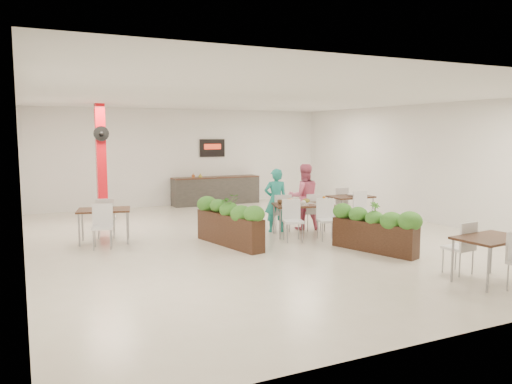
% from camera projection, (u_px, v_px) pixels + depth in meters
% --- Properties ---
extents(ground, '(12.00, 12.00, 0.00)m').
position_uv_depth(ground, '(263.00, 238.00, 11.53)').
color(ground, beige).
rests_on(ground, ground).
extents(room_shell, '(10.10, 12.10, 3.22)m').
position_uv_depth(room_shell, '(263.00, 151.00, 11.29)').
color(room_shell, white).
rests_on(room_shell, ground).
extents(red_column, '(0.40, 0.41, 3.20)m').
position_uv_depth(red_column, '(101.00, 162.00, 13.46)').
color(red_column, red).
rests_on(red_column, ground).
extents(service_counter, '(3.00, 0.64, 2.20)m').
position_uv_depth(service_counter, '(216.00, 190.00, 16.97)').
color(service_counter, '#2A2825').
rests_on(service_counter, ground).
extents(main_table, '(1.61, 1.89, 0.92)m').
position_uv_depth(main_table, '(303.00, 209.00, 11.78)').
color(main_table, black).
rests_on(main_table, ground).
extents(diner_man, '(0.65, 0.51, 1.56)m').
position_uv_depth(diner_man, '(276.00, 200.00, 12.19)').
color(diner_man, teal).
rests_on(diner_man, ground).
extents(diner_woman, '(0.94, 0.82, 1.65)m').
position_uv_depth(diner_woman, '(304.00, 197.00, 12.52)').
color(diner_woman, pink).
rests_on(diner_woman, ground).
extents(planter_left, '(0.79, 2.11, 1.13)m').
position_uv_depth(planter_left, '(229.00, 221.00, 10.74)').
color(planter_left, black).
rests_on(planter_left, ground).
extents(planter_right, '(0.91, 1.88, 1.03)m').
position_uv_depth(planter_right, '(374.00, 228.00, 10.15)').
color(planter_right, black).
rests_on(planter_right, ground).
extents(side_table_a, '(1.25, 1.67, 0.92)m').
position_uv_depth(side_table_a, '(104.00, 215.00, 11.01)').
color(side_table_a, black).
rests_on(side_table_a, ground).
extents(side_table_b, '(1.13, 1.63, 0.92)m').
position_uv_depth(side_table_b, '(351.00, 201.00, 13.30)').
color(side_table_b, black).
rests_on(side_table_b, ground).
extents(side_table_c, '(1.20, 1.65, 0.92)m').
position_uv_depth(side_table_c, '(491.00, 245.00, 8.07)').
color(side_table_c, black).
rests_on(side_table_c, ground).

